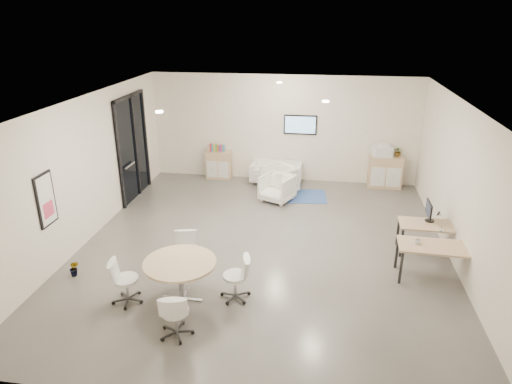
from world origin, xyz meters
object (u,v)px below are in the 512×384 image
Objects in this scene: armchair_left at (280,178)px; round_table at (180,266)px; armchair_right at (277,187)px; sideboard_right at (385,172)px; sideboard_left at (219,165)px; loveseat at (277,173)px; desk_front at (434,249)px; desk_rear at (430,227)px.

armchair_left is 0.67× the size of round_table.
armchair_left is at bearing 114.69° from armchair_right.
sideboard_right is 1.11× the size of armchair_left.
loveseat is at bearing -4.77° from sideboard_left.
sideboard_left is at bearing 139.45° from desk_front.
sideboard_left is 1.06× the size of armchair_right.
sideboard_left is 0.56× the size of loveseat.
desk_front reaches higher than desk_rear.
sideboard_right is at bearing -0.36° from sideboard_left.
sideboard_right is 3.22m from loveseat.
desk_front is (3.41, -4.11, 0.20)m from armchair_left.
loveseat is (-3.21, -0.12, -0.17)m from sideboard_right.
round_table is at bearing -160.22° from desk_front.
armchair_right is 4.30m from desk_rear.
armchair_left is 1.06× the size of armchair_right.
loveseat is (1.83, -0.15, -0.13)m from sideboard_left.
sideboard_right reaches higher than loveseat.
sideboard_right is 1.18× the size of armchair_right.
desk_rear is at bearing 27.66° from round_table.
sideboard_right is 3.41m from armchair_right.
sideboard_right reaches higher than sideboard_left.
desk_rear is at bearing 5.34° from armchair_left.
round_table reaches higher than desk_rear.
armchair_right is 5.06m from round_table.
desk_front is at bearing -20.77° from armchair_right.
desk_front is (3.58, -4.88, 0.33)m from loveseat.
sideboard_right is 0.69× the size of desk_front.
sideboard_left is at bearing 179.64° from sideboard_right.
armchair_left reaches higher than desk_rear.
desk_rear is at bearing 85.04° from desk_front.
armchair_right is at bearing 146.77° from desk_rear.
armchair_right reaches higher than round_table.
loveseat is 0.80m from armchair_left.
sideboard_right is at bearing 96.60° from desk_front.
sideboard_left is at bearing 166.55° from armchair_right.
round_table is at bearing -79.07° from armchair_right.
sideboard_left is 1.84m from loveseat.
armchair_left reaches higher than armchair_right.
sideboard_right reaches higher than desk_rear.
desk_front is 4.83m from round_table.
sideboard_left is at bearing -179.80° from loveseat.
loveseat is at bearing -177.85° from sideboard_right.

